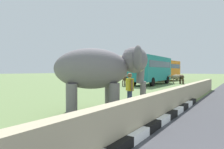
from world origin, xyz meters
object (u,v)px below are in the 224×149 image
elephant (101,69)px  cow_far (177,77)px  bus_white (173,69)px  cow_mid (182,77)px  person_handler (130,88)px  bus_teal (152,68)px  bus_orange (166,69)px  cow_near (125,78)px

elephant → cow_far: elephant is taller
bus_white → cow_far: bus_white is taller
elephant → cow_mid: 19.74m
person_handler → bus_white: size_ratio=0.18×
bus_teal → bus_orange: 10.19m
bus_teal → bus_white: size_ratio=0.95×
person_handler → bus_white: bearing=13.8°
person_handler → cow_mid: size_ratio=0.87×
cow_mid → bus_white: bearing=19.8°
cow_near → cow_far: size_ratio=1.00×
elephant → cow_far: 19.91m
cow_far → bus_teal: bearing=147.7°
elephant → bus_teal: (16.29, 4.53, 0.26)m
bus_teal → cow_mid: 4.58m
bus_orange → bus_white: size_ratio=0.92×
cow_near → cow_mid: size_ratio=1.01×
bus_orange → cow_near: 14.13m
person_handler → bus_orange: bearing=15.0°
person_handler → bus_white: (37.98, 9.36, 1.15)m
person_handler → cow_near: person_handler is taller
bus_orange → bus_white: 13.38m
bus_teal → bus_white: same height
person_handler → cow_far: bearing=9.1°
person_handler → bus_teal: bearing=19.0°
elephant → bus_orange: size_ratio=0.47×
elephant → cow_mid: elephant is taller
bus_teal → cow_near: 4.45m
person_handler → bus_white: bus_white is taller
bus_orange → bus_white: same height
bus_white → cow_mid: 21.10m
cow_mid → bus_orange: bearing=33.4°
elephant → cow_mid: (19.64, 1.65, -0.95)m
bus_white → cow_far: bearing=-161.9°
bus_white → bus_teal: bearing=-169.6°
cow_near → cow_far: (7.46, -3.69, 0.00)m
bus_orange → person_handler: bearing=-165.0°
elephant → cow_near: elephant is taller
cow_far → cow_near: bearing=153.7°
person_handler → bus_orange: 25.78m
bus_white → cow_mid: size_ratio=4.75×
bus_white → cow_near: bearing=-174.2°
elephant → bus_orange: bus_orange is taller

